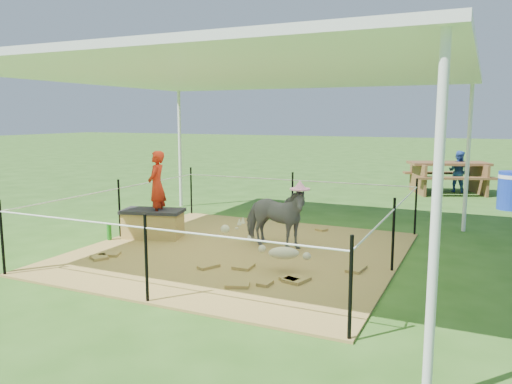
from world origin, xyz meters
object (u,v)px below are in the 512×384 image
at_px(green_bottle, 109,232).
at_px(straw_bale, 153,225).
at_px(distant_person, 458,171).
at_px(trash_barrel, 511,191).
at_px(picnic_table_near, 448,178).
at_px(foal, 284,251).
at_px(pony, 274,217).
at_px(woman, 157,179).

bearing_deg(green_bottle, straw_bale, 39.29).
bearing_deg(distant_person, trash_barrel, 139.61).
bearing_deg(straw_bale, picnic_table_near, 61.16).
relative_size(picnic_table_near, distant_person, 1.79).
distance_m(foal, trash_barrel, 6.96).
height_order(straw_bale, green_bottle, straw_bale).
distance_m(straw_bale, foal, 2.80).
bearing_deg(pony, distant_person, -10.81).
xyz_separation_m(straw_bale, pony, (2.11, 0.23, 0.27)).
height_order(straw_bale, pony, pony).
height_order(straw_bale, distant_person, distant_person).
height_order(green_bottle, distant_person, distant_person).
bearing_deg(picnic_table_near, green_bottle, -142.87).
distance_m(foal, picnic_table_near, 8.41).
bearing_deg(green_bottle, trash_barrel, 44.40).
bearing_deg(trash_barrel, foal, -114.35).
relative_size(green_bottle, foal, 0.26).
xyz_separation_m(woman, picnic_table_near, (4.01, 7.46, -0.60)).
bearing_deg(green_bottle, woman, 34.70).
relative_size(woman, pony, 1.01).
distance_m(pony, trash_barrel, 6.31).
xyz_separation_m(foal, picnic_table_near, (1.43, 8.28, 0.11)).
bearing_deg(distant_person, green_bottle, 81.34).
height_order(pony, foal, pony).
xyz_separation_m(woman, green_bottle, (-0.65, -0.45, -0.86)).
height_order(green_bottle, foal, foal).
relative_size(green_bottle, picnic_table_near, 0.13).
xyz_separation_m(foal, trash_barrel, (2.87, 6.34, 0.12)).
distance_m(straw_bale, trash_barrel, 7.83).
distance_m(pony, distant_person, 7.91).
bearing_deg(picnic_table_near, foal, -122.19).
height_order(woman, trash_barrel, woman).
relative_size(straw_bale, trash_barrel, 1.12).
height_order(green_bottle, trash_barrel, trash_barrel).
height_order(straw_bale, trash_barrel, trash_barrel).
relative_size(green_bottle, trash_barrel, 0.31).
relative_size(straw_bale, green_bottle, 3.60).
height_order(straw_bale, foal, foal).
xyz_separation_m(woman, trash_barrel, (5.45, 5.52, -0.59)).
bearing_deg(foal, straw_bale, 140.84).
relative_size(woman, picnic_table_near, 0.56).
distance_m(woman, pony, 2.09).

